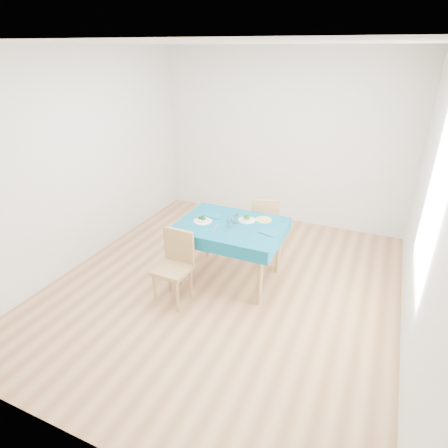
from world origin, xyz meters
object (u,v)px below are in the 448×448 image
at_px(chair_far, 264,221).
at_px(bowl_near, 203,219).
at_px(table, 230,252).
at_px(side_plate, 264,220).
at_px(chair_near, 172,266).
at_px(bowl_far, 247,218).

xyz_separation_m(chair_far, bowl_near, (-0.49, -0.91, 0.32)).
bearing_deg(chair_far, table, 58.84).
bearing_deg(bowl_near, side_plate, 27.32).
bearing_deg(side_plate, chair_near, -126.87).
height_order(table, bowl_near, bowl_near).
distance_m(table, bowl_far, 0.47).
bearing_deg(table, bowl_far, 50.58).
bearing_deg(bowl_near, bowl_far, 27.34).
relative_size(table, chair_far, 1.31).
xyz_separation_m(chair_near, bowl_near, (0.07, 0.63, 0.32)).
relative_size(table, chair_near, 1.31).
height_order(chair_near, side_plate, chair_near).
bearing_deg(table, chair_near, -119.86).
relative_size(table, side_plate, 6.25).
bearing_deg(table, bowl_near, -167.56).
xyz_separation_m(chair_far, side_plate, (0.17, -0.57, 0.29)).
relative_size(bowl_near, bowl_far, 1.04).
xyz_separation_m(bowl_far, side_plate, (0.18, 0.09, -0.03)).
distance_m(chair_near, bowl_far, 1.08).
bearing_deg(chair_far, bowl_near, 41.11).
bearing_deg(chair_near, bowl_far, 59.80).
height_order(table, chair_far, chair_far).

